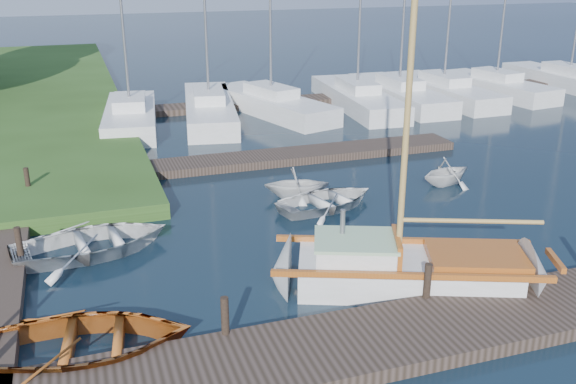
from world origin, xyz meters
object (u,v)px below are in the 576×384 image
object	(u,v)px
sailboat	(413,273)
tender_d	(447,169)
marina_boat_5	(443,89)
marina_boat_3	(357,96)
marina_boat_7	(569,79)
mooring_post_4	(19,242)
tender_b	(297,181)
marina_boat_1	(209,107)
mooring_post_5	(27,180)
marina_boat_4	(399,92)
mooring_post_2	(428,281)
marina_boat_2	(271,102)
mooring_post_1	(225,316)
dinghy	(81,337)
marina_boat_6	(496,85)
tender_c	(328,197)
marina_boat_0	(130,115)
tender_a	(92,239)

from	to	relation	value
sailboat	tender_d	size ratio (longest dim) A/B	4.85
marina_boat_5	marina_boat_3	bearing A→B (deg)	90.36
sailboat	marina_boat_7	world-z (taller)	marina_boat_7
mooring_post_4	tender_b	bearing A→B (deg)	17.58
tender_b	marina_boat_1	bearing A→B (deg)	15.58
mooring_post_5	marina_boat_4	size ratio (longest dim) A/B	0.08
mooring_post_2	sailboat	size ratio (longest dim) A/B	0.08
marina_boat_1	marina_boat_7	bearing A→B (deg)	-79.09
sailboat	marina_boat_2	size ratio (longest dim) A/B	0.78
mooring_post_1	marina_boat_5	bearing A→B (deg)	49.07
marina_boat_4	dinghy	bearing A→B (deg)	139.65
dinghy	sailboat	bearing A→B (deg)	-78.78
mooring_post_5	marina_boat_6	distance (m)	26.16
marina_boat_3	marina_boat_5	size ratio (longest dim) A/B	1.16
tender_c	marina_boat_1	size ratio (longest dim) A/B	0.34
sailboat	marina_boat_0	world-z (taller)	marina_boat_0
tender_b	marina_boat_3	xyz separation A→B (m)	(7.44, 11.67, 0.03)
mooring_post_5	tender_b	xyz separation A→B (m)	(8.18, -2.41, -0.15)
sailboat	dinghy	bearing A→B (deg)	-154.52
marina_boat_3	marina_boat_0	bearing A→B (deg)	96.76
tender_c	tender_b	bearing A→B (deg)	12.57
marina_boat_3	marina_boat_4	xyz separation A→B (m)	(2.56, 0.21, -0.02)
dinghy	marina_boat_2	size ratio (longest dim) A/B	0.34
mooring_post_2	marina_boat_2	xyz separation A→B (m)	(2.46, 19.28, -0.12)
marina_boat_4	marina_boat_6	size ratio (longest dim) A/B	0.89
mooring_post_5	sailboat	bearing A→B (deg)	-45.65
marina_boat_1	mooring_post_2	bearing A→B (deg)	-168.39
dinghy	marina_boat_4	xyz separation A→B (m)	(16.89, 18.93, 0.12)
marina_boat_1	marina_boat_5	size ratio (longest dim) A/B	0.91
mooring_post_4	dinghy	world-z (taller)	mooring_post_4
mooring_post_2	marina_boat_4	distance (m)	21.75
sailboat	marina_boat_4	world-z (taller)	marina_boat_4
mooring_post_4	marina_boat_7	xyz separation A→B (m)	(29.58, 14.76, -0.14)
tender_d	marina_boat_7	xyz separation A→B (m)	(16.13, 12.62, 0.03)
marina_boat_0	marina_boat_3	bearing A→B (deg)	-80.31
mooring_post_5	marina_boat_5	distance (m)	22.91
mooring_post_1	marina_boat_6	distance (m)	28.24
mooring_post_1	marina_boat_5	world-z (taller)	marina_boat_5
mooring_post_4	tender_a	bearing A→B (deg)	10.77
tender_a	marina_boat_7	xyz separation A→B (m)	(27.87, 14.43, 0.15)
dinghy	tender_c	distance (m)	9.50
tender_c	marina_boat_3	xyz separation A→B (m)	(6.86, 12.87, 0.24)
mooring_post_1	marina_boat_0	distance (m)	18.78
dinghy	tender_b	xyz separation A→B (m)	(6.89, 7.05, 0.11)
tender_d	mooring_post_4	bearing A→B (deg)	84.96
marina_boat_0	marina_boat_2	bearing A→B (deg)	-78.55
marina_boat_2	marina_boat_3	bearing A→B (deg)	-106.71
tender_a	marina_boat_5	world-z (taller)	marina_boat_5
dinghy	tender_d	world-z (taller)	tender_d
tender_a	marina_boat_6	world-z (taller)	marina_boat_6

